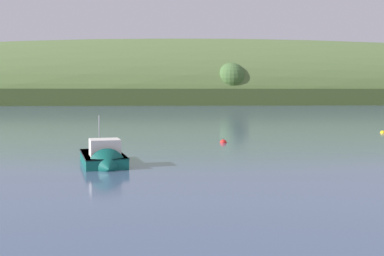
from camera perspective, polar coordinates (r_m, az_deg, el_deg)
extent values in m
cube|color=#3C4E24|center=(191.36, 4.45, 3.52)|extent=(581.86, 71.01, 5.47)
ellipsoid|color=#56703D|center=(208.81, 2.34, 2.82)|extent=(466.35, 81.55, 51.66)
sphere|color=#476B38|center=(182.56, 4.39, 5.56)|extent=(10.93, 10.93, 10.93)
cube|color=#0F564C|center=(30.70, -9.93, -3.72)|extent=(3.22, 5.90, 0.98)
cone|color=#0F564C|center=(27.95, -9.37, -4.47)|extent=(2.20, 1.21, 2.08)
cube|color=black|center=(30.65, -9.94, -2.88)|extent=(3.27, 5.90, 0.08)
cube|color=silver|center=(29.36, -9.71, -2.16)|extent=(1.93, 1.99, 0.96)
cube|color=#192833|center=(28.55, -9.55, -2.04)|extent=(1.46, 0.30, 0.54)
cylinder|color=#B2B2B7|center=(32.51, -10.31, -0.50)|extent=(0.06, 0.06, 2.17)
sphere|color=red|center=(42.98, 3.51, -1.66)|extent=(0.57, 0.57, 0.57)
cylinder|color=black|center=(42.95, 3.51, -1.22)|extent=(0.04, 0.04, 0.08)
sphere|color=yellow|center=(56.92, 20.51, -0.52)|extent=(0.52, 0.52, 0.52)
cylinder|color=black|center=(56.90, 20.51, -0.22)|extent=(0.04, 0.04, 0.08)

